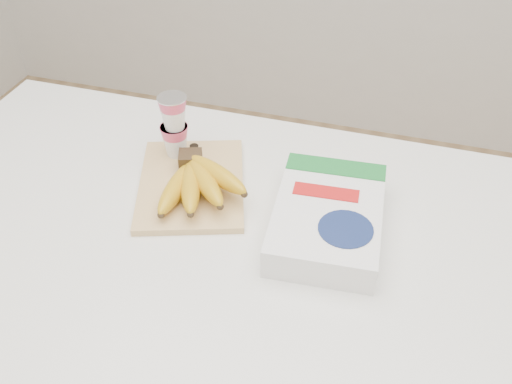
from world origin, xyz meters
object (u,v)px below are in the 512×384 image
yogurt_stack (174,124)px  cereal_box (328,218)px  bananas (197,181)px  cutting_board (191,184)px

yogurt_stack → cereal_box: yogurt_stack is taller
yogurt_stack → cereal_box: size_ratio=0.48×
bananas → yogurt_stack: size_ratio=1.44×
cutting_board → cereal_box: 0.30m
cutting_board → bananas: bearing=-67.3°
bananas → cereal_box: 0.27m
cutting_board → bananas: bananas is taller
cutting_board → bananas: (0.03, -0.03, 0.04)m
cutting_board → cereal_box: cereal_box is taller
cutting_board → bananas: 0.05m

